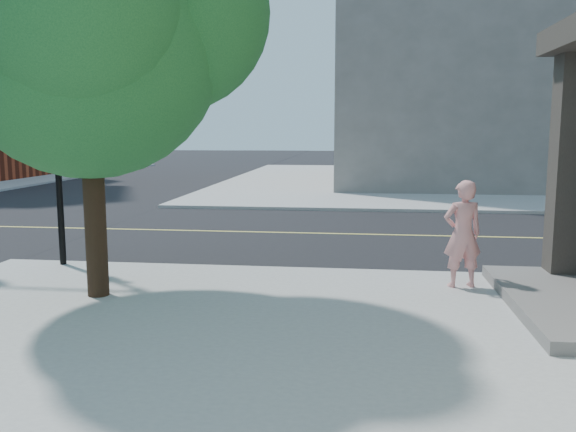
# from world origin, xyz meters

# --- Properties ---
(ground) EXTENTS (140.00, 140.00, 0.00)m
(ground) POSITION_xyz_m (0.00, 0.00, 0.00)
(ground) COLOR black
(ground) RESTS_ON ground
(road_ew) EXTENTS (140.00, 9.00, 0.01)m
(road_ew) POSITION_xyz_m (0.00, 4.50, 0.01)
(road_ew) COLOR black
(road_ew) RESTS_ON ground
(sidewalk_ne) EXTENTS (29.00, 25.00, 0.12)m
(sidewalk_ne) POSITION_xyz_m (13.50, 21.50, 0.06)
(sidewalk_ne) COLOR #A3A3A1
(sidewalk_ne) RESTS_ON ground
(filler_ne) EXTENTS (18.00, 16.00, 14.00)m
(filler_ne) POSITION_xyz_m (14.00, 22.00, 7.12)
(filler_ne) COLOR slate
(filler_ne) RESTS_ON sidewalk_ne
(man_on_phone) EXTENTS (0.74, 0.58, 1.82)m
(man_on_phone) POSITION_xyz_m (7.87, -1.09, 1.03)
(man_on_phone) COLOR #DA8D8C
(man_on_phone) RESTS_ON sidewalk_se
(street_tree) EXTENTS (5.17, 4.70, 6.87)m
(street_tree) POSITION_xyz_m (2.10, -2.34, 4.55)
(street_tree) COLOR black
(street_tree) RESTS_ON sidewalk_se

